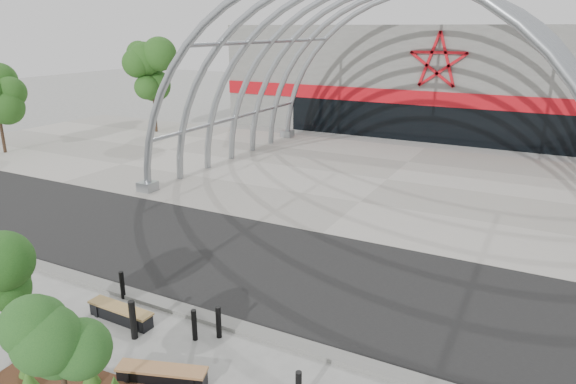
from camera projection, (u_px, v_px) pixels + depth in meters
ground at (222, 318)px, 14.48m from camera, size 140.00×140.00×0.00m
road at (281, 268)px, 17.43m from camera, size 140.00×7.00×0.02m
forecourt at (387, 180)px, 27.55m from camera, size 60.00×17.00×0.04m
kerb at (217, 320)px, 14.25m from camera, size 60.00×0.50×0.12m
arena_building at (456, 77)px, 41.48m from camera, size 34.00×15.24×8.00m
vault_canopy at (387, 180)px, 27.55m from camera, size 20.80×15.80×20.36m
street_tree_1 at (58, 343)px, 9.54m from camera, size 1.31×1.31×3.10m
bench_0 at (121, 314)px, 14.28m from camera, size 2.10×0.50×0.44m
bench_1 at (162, 376)px, 11.73m from camera, size 2.13×1.11×0.44m
bollard_0 at (122, 285)px, 15.41m from camera, size 0.14×0.14×0.88m
bollard_1 at (133, 320)px, 13.38m from camera, size 0.17×0.17×1.09m
bollard_2 at (194, 325)px, 13.35m from camera, size 0.14×0.14×0.87m
bollard_3 at (219, 322)px, 13.45m from camera, size 0.14×0.14×0.90m
bg_tree_0 at (152, 71)px, 38.76m from camera, size 3.00×3.00×6.45m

